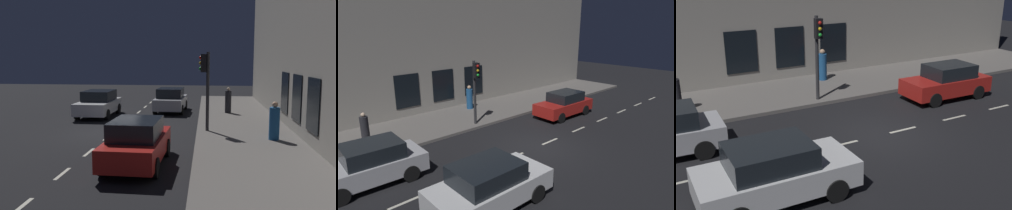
% 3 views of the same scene
% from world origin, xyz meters
% --- Properties ---
extents(ground_plane, '(60.00, 60.00, 0.00)m').
position_xyz_m(ground_plane, '(0.00, 0.00, 0.00)').
color(ground_plane, black).
extents(sidewalk, '(4.50, 32.00, 0.15)m').
position_xyz_m(sidewalk, '(6.25, 0.00, 0.07)').
color(sidewalk, slate).
rests_on(sidewalk, ground).
extents(lane_centre_line, '(0.12, 27.20, 0.01)m').
position_xyz_m(lane_centre_line, '(0.00, -1.00, 0.00)').
color(lane_centre_line, beige).
rests_on(lane_centre_line, ground).
extents(traffic_light, '(0.50, 0.32, 3.70)m').
position_xyz_m(traffic_light, '(4.39, 0.36, 2.63)').
color(traffic_light, '#2D2D30').
rests_on(traffic_light, sidewalk).
extents(parked_car_0, '(2.03, 4.18, 1.58)m').
position_xyz_m(parked_car_0, '(-2.12, 4.81, 0.79)').
color(parked_car_0, silver).
rests_on(parked_car_0, ground).
extents(parked_car_1, '(1.92, 4.10, 1.58)m').
position_xyz_m(parked_car_1, '(2.16, -5.09, 0.79)').
color(parked_car_1, red).
rests_on(parked_car_1, ground).
extents(pedestrian_0, '(0.53, 0.53, 1.59)m').
position_xyz_m(pedestrian_0, '(5.79, 6.08, 0.87)').
color(pedestrian_0, '#232328').
rests_on(pedestrian_0, sidewalk).
extents(pedestrian_1, '(0.46, 0.46, 1.62)m').
position_xyz_m(pedestrian_1, '(7.30, -1.29, 0.88)').
color(pedestrian_1, '#1E5189').
rests_on(pedestrian_1, sidewalk).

